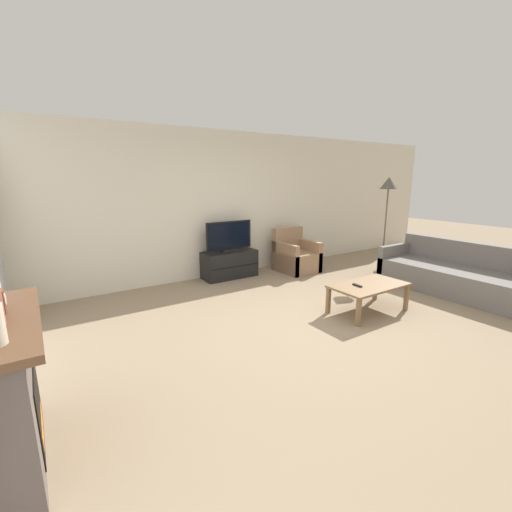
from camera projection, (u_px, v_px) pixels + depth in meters
name	position (u px, v px, depth m)	size (l,w,h in m)	color
ground_plane	(321.00, 321.00, 4.53)	(24.00, 24.00, 0.00)	#89755B
wall_back	(222.00, 205.00, 6.46)	(12.00, 0.06, 2.70)	beige
fireplace	(9.00, 393.00, 2.17)	(0.40, 1.28, 1.01)	#564C47
tv_stand	(230.00, 264.00, 6.47)	(1.03, 0.44, 0.51)	black
tv	(229.00, 237.00, 6.35)	(0.93, 0.18, 0.56)	black
armchair	(295.00, 257.00, 6.92)	(0.70, 0.76, 0.85)	#937051
coffee_table	(369.00, 287.00, 4.77)	(1.09, 0.61, 0.40)	brown
remote	(357.00, 285.00, 4.68)	(0.05, 0.15, 0.02)	black
couch	(457.00, 276.00, 5.61)	(0.96, 2.33, 0.80)	#66605B
floor_lamp	(388.00, 191.00, 6.45)	(0.32, 0.32, 1.86)	black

